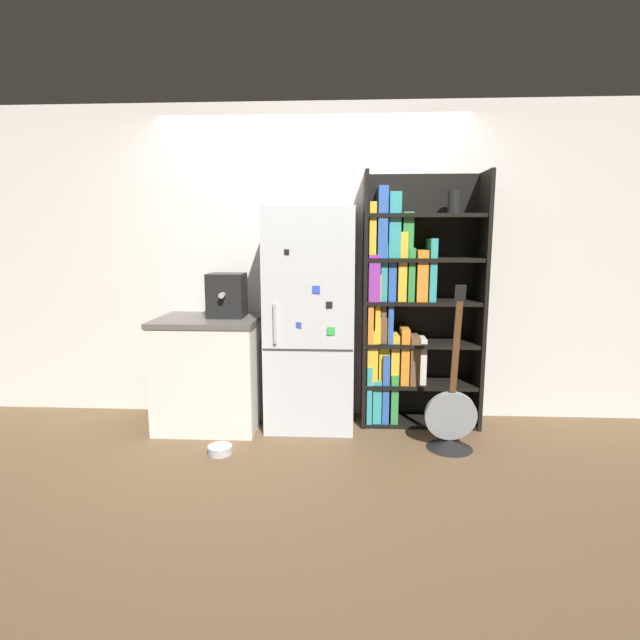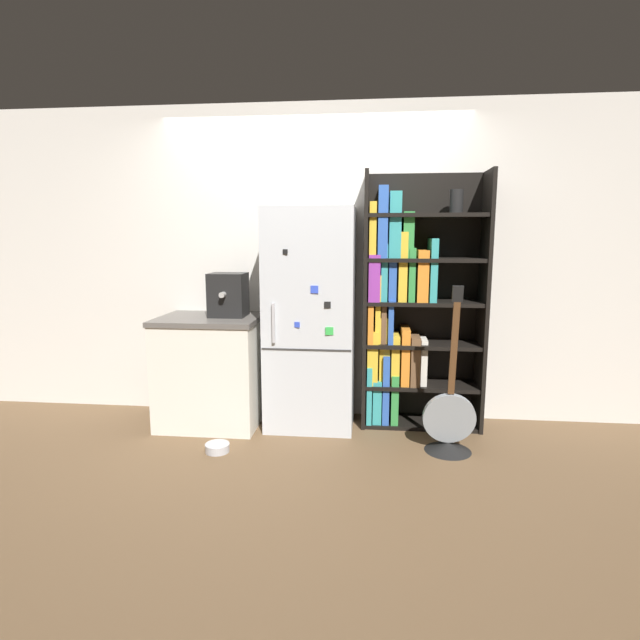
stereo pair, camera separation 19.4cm
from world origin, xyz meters
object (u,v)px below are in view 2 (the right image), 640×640
(espresso_machine, at_px, (228,295))
(pet_bowl, at_px, (217,447))
(guitar, at_px, (449,428))
(refrigerator, at_px, (311,319))
(bookshelf, at_px, (406,308))

(espresso_machine, relative_size, pet_bowl, 1.98)
(guitar, relative_size, pet_bowl, 6.85)
(refrigerator, bearing_deg, bookshelf, 8.81)
(espresso_machine, xyz_separation_m, guitar, (1.72, -0.42, -0.89))
(bookshelf, distance_m, pet_bowl, 1.80)
(bookshelf, distance_m, espresso_machine, 1.44)
(pet_bowl, bearing_deg, refrigerator, 45.30)
(espresso_machine, distance_m, pet_bowl, 1.20)
(refrigerator, xyz_separation_m, guitar, (1.05, -0.43, -0.70))
(refrigerator, distance_m, guitar, 1.33)
(guitar, xyz_separation_m, pet_bowl, (-1.65, -0.18, -0.14))
(espresso_machine, height_order, pet_bowl, espresso_machine)
(refrigerator, height_order, guitar, refrigerator)
(bookshelf, distance_m, guitar, 1.00)
(bookshelf, height_order, espresso_machine, bookshelf)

